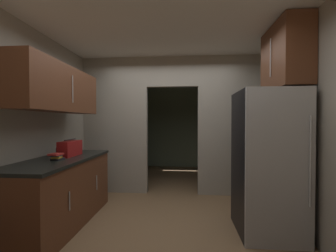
# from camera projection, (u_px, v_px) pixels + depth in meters

# --- Properties ---
(ground) EXTENTS (20.00, 20.00, 0.00)m
(ground) POSITION_uv_depth(u_px,v_px,m) (163.00, 230.00, 2.81)
(ground) COLOR brown
(kitchen_overhead_slab) EXTENTS (3.89, 6.92, 0.06)m
(kitchen_overhead_slab) POSITION_uv_depth(u_px,v_px,m) (166.00, 35.00, 3.20)
(kitchen_overhead_slab) COLOR silver
(kitchen_partition) EXTENTS (3.49, 0.12, 2.66)m
(kitchen_partition) POSITION_uv_depth(u_px,v_px,m) (170.00, 121.00, 4.24)
(kitchen_partition) COLOR #9E998C
(kitchen_partition) RESTS_ON ground
(adjoining_room_shell) EXTENTS (3.49, 2.63, 2.66)m
(adjoining_room_shell) POSITION_uv_depth(u_px,v_px,m) (175.00, 124.00, 6.04)
(adjoining_room_shell) COLOR slate
(adjoining_room_shell) RESTS_ON ground
(refrigerator) EXTENTS (0.73, 0.78, 1.78)m
(refrigerator) POSITION_uv_depth(u_px,v_px,m) (267.00, 162.00, 2.72)
(refrigerator) COLOR black
(refrigerator) RESTS_ON ground
(lower_cabinet_run) EXTENTS (0.70, 1.76, 0.91)m
(lower_cabinet_run) POSITION_uv_depth(u_px,v_px,m) (61.00, 192.00, 2.93)
(lower_cabinet_run) COLOR brown
(lower_cabinet_run) RESTS_ON ground
(upper_cabinet_counterside) EXTENTS (0.36, 1.58, 0.61)m
(upper_cabinet_counterside) POSITION_uv_depth(u_px,v_px,m) (60.00, 89.00, 2.91)
(upper_cabinet_counterside) COLOR brown
(upper_cabinet_fridgeside) EXTENTS (0.36, 0.80, 0.83)m
(upper_cabinet_fridgeside) POSITION_uv_depth(u_px,v_px,m) (285.00, 57.00, 2.78)
(upper_cabinet_fridgeside) COLOR brown
(boombox) EXTENTS (0.17, 0.42, 0.24)m
(boombox) POSITION_uv_depth(u_px,v_px,m) (70.00, 148.00, 3.12)
(boombox) COLOR maroon
(boombox) RESTS_ON lower_cabinet_run
(book_stack) EXTENTS (0.14, 0.17, 0.09)m
(book_stack) POSITION_uv_depth(u_px,v_px,m) (57.00, 157.00, 2.78)
(book_stack) COLOR black
(book_stack) RESTS_ON lower_cabinet_run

